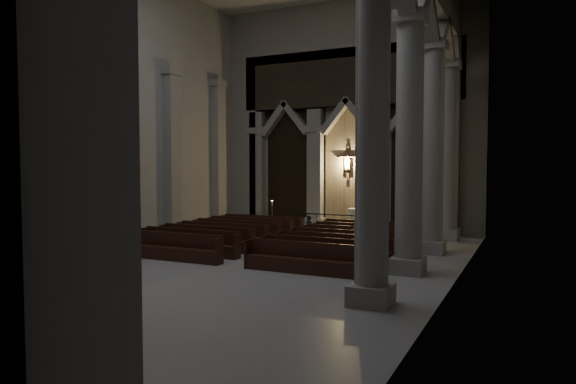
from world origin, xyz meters
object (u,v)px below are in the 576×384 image
object	(u,v)px
altar_rail	(334,220)
candle_stand_right	(388,226)
altar	(366,218)
candle_stand_left	(272,221)
worshipper	(309,229)
pews	(280,243)

from	to	relation	value
altar_rail	candle_stand_right	bearing A→B (deg)	4.37
altar	candle_stand_left	xyz separation A→B (m)	(-4.65, -1.68, -0.22)
altar_rail	candle_stand_left	distance (m)	3.46
candle_stand_left	candle_stand_right	distance (m)	6.17
candle_stand_right	worshipper	world-z (taller)	candle_stand_right
altar	worshipper	xyz separation A→B (m)	(-1.13, -4.97, -0.06)
altar_rail	pews	size ratio (longest dim) A/B	0.49
candle_stand_left	candle_stand_right	size ratio (longest dim) A/B	0.96
altar_rail	worshipper	xyz separation A→B (m)	(0.07, -3.36, -0.05)
altar	pews	size ratio (longest dim) A/B	0.19
candle_stand_left	worshipper	size ratio (longest dim) A/B	1.32
altar_rail	candle_stand_left	world-z (taller)	candle_stand_left
candle_stand_left	pews	distance (m)	6.91
candle_stand_right	worshipper	bearing A→B (deg)	-126.53
candle_stand_left	pews	bearing A→B (deg)	-59.98
candle_stand_right	worshipper	size ratio (longest dim) A/B	1.37
altar	pews	xyz separation A→B (m)	(-1.20, -7.66, -0.32)
altar_rail	pews	xyz separation A→B (m)	(0.00, -6.05, -0.31)
altar	worshipper	world-z (taller)	worshipper
altar	candle_stand_right	distance (m)	2.08
altar_rail	candle_stand_right	size ratio (longest dim) A/B	3.04
pews	altar	bearing A→B (deg)	81.12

